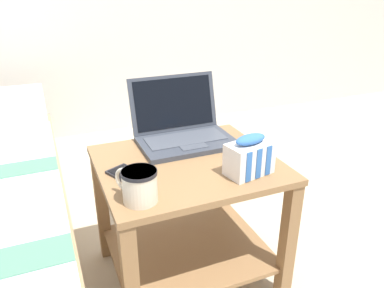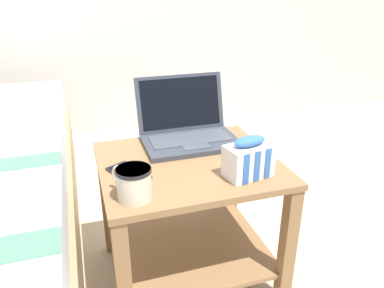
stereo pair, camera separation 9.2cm
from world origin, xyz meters
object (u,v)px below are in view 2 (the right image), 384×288
at_px(laptop, 188,129).
at_px(snack_bag, 249,159).
at_px(mug_front_left, 133,182).
at_px(cell_phone, 128,173).

relative_size(laptop, snack_bag, 2.18).
bearing_deg(mug_front_left, snack_bag, 3.69).
height_order(laptop, snack_bag, laptop).
bearing_deg(cell_phone, laptop, 38.28).
distance_m(laptop, mug_front_left, 0.44).
distance_m(snack_bag, cell_phone, 0.38).
xyz_separation_m(mug_front_left, cell_phone, (0.01, 0.14, -0.05)).
xyz_separation_m(laptop, cell_phone, (-0.26, -0.20, -0.04)).
bearing_deg(snack_bag, mug_front_left, -176.31).
relative_size(snack_bag, cell_phone, 0.96).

